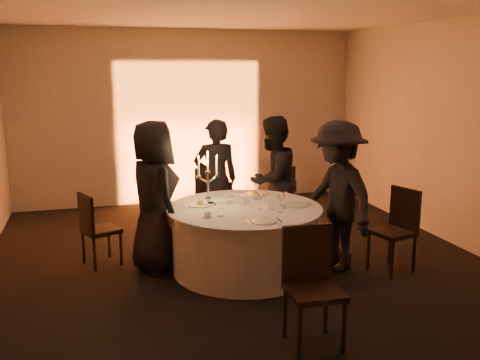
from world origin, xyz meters
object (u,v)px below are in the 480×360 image
object	(u,v)px
banquet_table	(245,239)
chair_front	(311,278)
chair_back_right	(279,195)
candelabra	(208,186)
guest_back_left	(216,180)
chair_right	(397,225)
guest_left	(154,197)
chair_back_left	(209,196)
coffee_cup	(208,215)
guest_right	(337,196)
chair_left	(95,226)
guest_back_right	(272,180)

from	to	relation	value
banquet_table	chair_front	xyz separation A→B (m)	(0.08, -1.76, 0.20)
chair_back_right	candelabra	xyz separation A→B (m)	(-1.31, -1.15, 0.47)
guest_back_left	candelabra	world-z (taller)	guest_back_left
chair_right	chair_front	size ratio (longest dim) A/B	0.95
guest_left	guest_back_left	size ratio (longest dim) A/B	1.06
chair_back_left	chair_back_right	world-z (taller)	chair_back_left
chair_back_left	coffee_cup	size ratio (longest dim) A/B	9.06
chair_right	chair_back_left	bearing A→B (deg)	-152.88
banquet_table	guest_right	size ratio (longest dim) A/B	1.02
chair_front	coffee_cup	world-z (taller)	chair_front
banquet_table	chair_right	xyz separation A→B (m)	(1.73, -0.46, 0.17)
chair_left	guest_right	xyz separation A→B (m)	(2.74, -0.87, 0.38)
chair_right	candelabra	world-z (taller)	candelabra
chair_back_left	guest_back_right	size ratio (longest dim) A/B	0.58
guest_left	guest_back_right	xyz separation A→B (m)	(1.68, 0.66, -0.03)
candelabra	guest_right	bearing A→B (deg)	-18.17
chair_back_right	guest_back_left	world-z (taller)	guest_back_left
banquet_table	chair_front	bearing A→B (deg)	-87.36
guest_back_left	coffee_cup	size ratio (longest dim) A/B	15.22
guest_left	guest_right	distance (m)	2.13
guest_back_right	guest_back_left	bearing A→B (deg)	-59.11
guest_back_left	coffee_cup	xyz separation A→B (m)	(-0.46, -1.59, -0.04)
guest_back_left	chair_right	bearing A→B (deg)	137.20
chair_back_right	chair_back_left	bearing A→B (deg)	-35.48
guest_back_left	chair_back_left	bearing A→B (deg)	-70.50
chair_back_right	chair_right	size ratio (longest dim) A/B	0.96
chair_front	guest_left	distance (m)	2.36
chair_left	chair_front	distance (m)	2.98
chair_back_left	coffee_cup	bearing A→B (deg)	80.26
chair_left	chair_front	bearing A→B (deg)	-166.19
chair_back_right	candelabra	size ratio (longest dim) A/B	1.46
guest_left	coffee_cup	distance (m)	0.79
chair_left	banquet_table	bearing A→B (deg)	-133.32
guest_left	candelabra	distance (m)	0.64
chair_back_left	guest_left	xyz separation A→B (m)	(-0.91, -1.15, 0.32)
guest_back_right	coffee_cup	size ratio (longest dim) A/B	15.65
chair_back_right	guest_right	world-z (taller)	guest_right
chair_back_right	guest_back_left	distance (m)	1.03
banquet_table	guest_back_left	world-z (taller)	guest_back_left
chair_front	coffee_cup	xyz separation A→B (m)	(-0.59, 1.46, 0.22)
chair_back_right	chair_front	xyz separation A→B (m)	(-0.85, -3.15, 0.05)
guest_back_left	coffee_cup	bearing A→B (deg)	75.53
guest_back_right	chair_right	bearing A→B (deg)	91.69
chair_back_right	guest_back_left	size ratio (longest dim) A/B	0.56
coffee_cup	chair_right	bearing A→B (deg)	-4.17
chair_front	guest_left	xyz separation A→B (m)	(-1.09, 2.07, 0.31)
chair_left	guest_left	world-z (taller)	guest_left
guest_back_left	guest_right	size ratio (longest dim) A/B	0.95
coffee_cup	candelabra	world-z (taller)	candelabra
chair_front	guest_back_left	distance (m)	3.06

